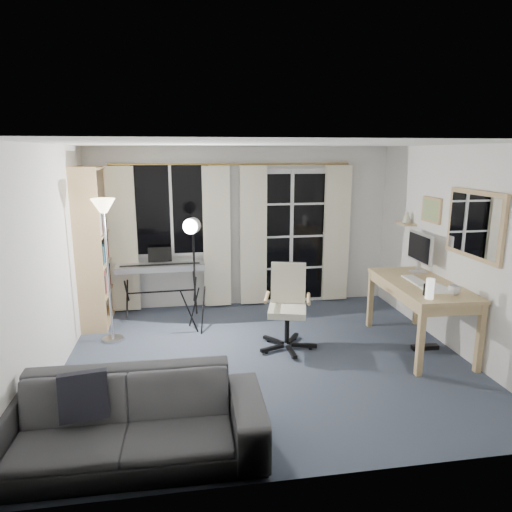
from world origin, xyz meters
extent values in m
cube|color=#343A4B|center=(0.00, 0.00, -0.01)|extent=(4.50, 4.00, 0.02)
cube|color=white|center=(-1.05, 1.98, 1.50)|extent=(1.20, 0.06, 1.40)
cube|color=black|center=(-1.05, 1.95, 1.50)|extent=(1.10, 0.02, 1.30)
cube|color=white|center=(-1.05, 1.94, 1.50)|extent=(0.04, 0.03, 1.30)
cube|color=white|center=(0.75, 1.98, 1.02)|extent=(1.32, 0.06, 2.11)
cube|color=black|center=(0.45, 1.95, 1.02)|extent=(0.55, 0.02, 1.95)
cube|color=black|center=(1.05, 1.95, 1.02)|extent=(0.55, 0.02, 1.95)
cube|color=white|center=(0.75, 1.94, 1.02)|extent=(0.05, 0.04, 2.05)
cube|color=white|center=(0.75, 1.94, 0.55)|extent=(1.15, 0.03, 0.03)
cube|color=white|center=(0.75, 1.94, 1.05)|extent=(1.15, 0.03, 0.03)
cube|color=white|center=(0.75, 1.94, 1.55)|extent=(1.15, 0.03, 0.03)
cylinder|color=gold|center=(-0.15, 1.90, 2.15)|extent=(3.50, 0.03, 0.03)
cube|color=#F9F4CC|center=(-1.75, 1.88, 1.08)|extent=(0.40, 0.07, 2.10)
cube|color=#F9F4CC|center=(-0.40, 1.88, 1.08)|extent=(0.40, 0.07, 2.10)
cube|color=#F9F4CC|center=(0.15, 1.88, 1.08)|extent=(0.40, 0.07, 2.10)
cube|color=#F9F4CC|center=(1.45, 1.88, 1.08)|extent=(0.40, 0.07, 2.10)
cube|color=tan|center=(-2.08, 1.08, 1.07)|extent=(0.34, 0.04, 2.14)
cube|color=tan|center=(-2.10, 2.04, 1.07)|extent=(0.34, 0.04, 2.14)
cube|color=tan|center=(-2.25, 1.56, 1.07)|extent=(0.05, 0.96, 2.14)
cube|color=tan|center=(-2.09, 1.56, 0.03)|extent=(0.36, 0.97, 0.03)
cube|color=tan|center=(-2.09, 1.56, 0.43)|extent=(0.36, 0.97, 0.03)
cube|color=tan|center=(-2.09, 1.56, 0.84)|extent=(0.36, 0.97, 0.03)
cube|color=tan|center=(-2.09, 1.56, 1.24)|extent=(0.36, 0.97, 0.03)
cube|color=tan|center=(-2.09, 1.56, 1.65)|extent=(0.36, 0.97, 0.03)
cube|color=tan|center=(-2.09, 1.56, 2.11)|extent=(0.36, 0.97, 0.03)
cube|color=silver|center=(-2.06, 1.16, 0.58)|extent=(0.24, 0.07, 0.28)
cube|color=#B14A4B|center=(-2.06, 1.27, 0.55)|extent=(0.24, 0.05, 0.22)
cube|color=#2F2F2F|center=(-2.07, 1.35, 0.57)|extent=(0.24, 0.04, 0.25)
cube|color=#B14A4B|center=(-2.07, 1.44, 0.60)|extent=(0.24, 0.04, 0.32)
cube|color=silver|center=(-2.07, 1.52, 0.57)|extent=(0.24, 0.06, 0.25)
cube|color=#AB6731|center=(-2.07, 1.62, 0.57)|extent=(0.24, 0.04, 0.26)
cube|color=teal|center=(-2.07, 1.70, 0.57)|extent=(0.24, 0.05, 0.26)
cube|color=#B14A4B|center=(-2.07, 1.79, 0.57)|extent=(0.24, 0.04, 0.25)
cube|color=#AB6731|center=(-2.07, 1.87, 0.57)|extent=(0.24, 0.06, 0.26)
cube|color=#2F2F2F|center=(-2.07, 1.97, 0.58)|extent=(0.24, 0.03, 0.28)
cube|color=teal|center=(-2.06, 1.16, 1.00)|extent=(0.24, 0.04, 0.29)
cube|color=#2F2F2F|center=(-2.06, 1.24, 0.99)|extent=(0.24, 0.07, 0.29)
cube|color=#2F2F2F|center=(-2.07, 1.34, 0.97)|extent=(0.24, 0.04, 0.25)
cube|color=teal|center=(-2.07, 1.43, 0.96)|extent=(0.24, 0.04, 0.23)
cube|color=teal|center=(-2.07, 1.50, 0.97)|extent=(0.24, 0.04, 0.25)
cube|color=#2F2F2F|center=(-2.07, 1.58, 1.00)|extent=(0.24, 0.04, 0.29)
cube|color=#2F2F2F|center=(-2.07, 1.66, 0.97)|extent=(0.24, 0.05, 0.23)
cube|color=#B79C44|center=(-2.07, 1.75, 0.97)|extent=(0.24, 0.05, 0.25)
cube|color=#B14A4B|center=(-2.07, 1.84, 0.98)|extent=(0.24, 0.03, 0.26)
cube|color=#2F2F2F|center=(-2.07, 1.91, 0.97)|extent=(0.24, 0.03, 0.25)
cube|color=#AB6731|center=(-2.06, 1.16, 1.41)|extent=(0.24, 0.04, 0.30)
cube|color=#2F2F2F|center=(-2.06, 1.24, 1.37)|extent=(0.24, 0.03, 0.23)
cube|color=silver|center=(-2.07, 1.32, 1.42)|extent=(0.24, 0.04, 0.32)
cube|color=silver|center=(-2.07, 1.39, 1.40)|extent=(0.24, 0.04, 0.29)
cube|color=#B14A4B|center=(-2.07, 1.47, 1.38)|extent=(0.24, 0.04, 0.24)
cube|color=teal|center=(-2.07, 1.55, 1.38)|extent=(0.24, 0.05, 0.25)
cylinder|color=#B2B2B7|center=(-1.81, 0.82, 0.01)|extent=(0.34, 0.34, 0.03)
cylinder|color=#B2B2B7|center=(-1.81, 0.82, 0.85)|extent=(0.04, 0.04, 1.65)
cone|color=#FFE5B2|center=(-1.81, 0.82, 1.70)|extent=(0.36, 0.36, 0.17)
cylinder|color=black|center=(-1.71, 1.68, 0.34)|extent=(0.05, 0.61, 0.55)
cylinder|color=black|center=(-1.71, 1.68, 0.34)|extent=(0.05, 0.61, 0.55)
cylinder|color=black|center=(-0.75, 1.72, 0.34)|extent=(0.05, 0.61, 0.55)
cylinder|color=black|center=(-0.75, 1.72, 0.34)|extent=(0.05, 0.61, 0.55)
cylinder|color=black|center=(-1.23, 1.70, 0.34)|extent=(0.96, 0.06, 0.02)
cube|color=silver|center=(-1.23, 1.70, 0.70)|extent=(1.27, 0.37, 0.09)
cube|color=white|center=(-1.23, 1.62, 0.74)|extent=(1.16, 0.18, 0.01)
cube|color=black|center=(-1.23, 1.66, 0.75)|extent=(1.12, 0.12, 0.01)
cube|color=black|center=(-1.24, 1.80, 0.87)|extent=(0.34, 0.08, 0.21)
cylinder|color=black|center=(-0.67, 0.93, 0.28)|extent=(0.10, 0.23, 0.62)
cylinder|color=black|center=(-0.78, 1.06, 0.28)|extent=(0.17, 0.19, 0.62)
cylinder|color=black|center=(-0.84, 0.90, 0.28)|extent=(0.24, 0.07, 0.62)
cylinder|color=black|center=(-0.77, 0.96, 0.88)|extent=(0.03, 0.03, 1.07)
cylinder|color=silver|center=(-0.78, 0.92, 1.42)|extent=(0.23, 0.17, 0.20)
cylinder|color=white|center=(-0.80, 0.86, 1.42)|extent=(0.17, 0.08, 0.18)
cube|color=black|center=(0.50, 0.17, 0.04)|extent=(0.31, 0.13, 0.04)
cylinder|color=black|center=(0.57, 0.15, 0.02)|extent=(0.06, 0.06, 0.05)
cube|color=black|center=(0.41, 0.40, 0.04)|extent=(0.21, 0.28, 0.04)
cylinder|color=black|center=(0.46, 0.47, 0.02)|extent=(0.06, 0.06, 0.05)
cube|color=black|center=(0.17, 0.39, 0.04)|extent=(0.23, 0.27, 0.04)
cylinder|color=black|center=(0.12, 0.45, 0.02)|extent=(0.06, 0.06, 0.05)
cube|color=black|center=(0.10, 0.15, 0.04)|extent=(0.30, 0.15, 0.04)
cylinder|color=black|center=(0.03, 0.13, 0.02)|extent=(0.06, 0.06, 0.05)
cube|color=black|center=(0.31, 0.02, 0.04)|extent=(0.06, 0.31, 0.04)
cylinder|color=black|center=(0.31, -0.06, 0.02)|extent=(0.06, 0.06, 0.05)
cylinder|color=black|center=(0.30, 0.23, 0.27)|extent=(0.07, 0.07, 0.38)
cube|color=beige|center=(0.30, 0.23, 0.48)|extent=(0.54, 0.54, 0.08)
cube|color=beige|center=(0.35, 0.43, 0.76)|extent=(0.44, 0.22, 0.50)
cube|color=black|center=(0.36, 0.47, 0.78)|extent=(0.41, 0.20, 0.46)
cylinder|color=tan|center=(0.06, 0.31, 0.63)|extent=(0.14, 0.38, 0.04)
cylinder|color=tan|center=(0.54, 0.18, 0.63)|extent=(0.14, 0.38, 0.04)
cube|color=tan|center=(1.88, 0.03, 0.79)|extent=(0.81, 1.54, 0.04)
cube|color=tan|center=(1.88, 0.03, 0.71)|extent=(0.76, 1.49, 0.11)
cube|color=tan|center=(1.52, -0.67, 0.38)|extent=(0.07, 0.07, 0.77)
cube|color=tan|center=(2.19, -0.69, 0.38)|extent=(0.07, 0.07, 0.77)
cube|color=tan|center=(1.57, 0.76, 0.38)|extent=(0.07, 0.07, 0.77)
cube|color=tan|center=(2.24, 0.73, 0.38)|extent=(0.07, 0.07, 0.77)
cube|color=silver|center=(2.08, 0.48, 0.82)|extent=(0.20, 0.14, 0.02)
cube|color=silver|center=(2.08, 0.48, 0.96)|extent=(0.04, 0.03, 0.24)
cube|color=silver|center=(2.08, 0.48, 1.13)|extent=(0.06, 0.58, 0.37)
cube|color=black|center=(2.06, 0.48, 1.13)|extent=(0.03, 0.54, 0.32)
cube|color=white|center=(1.83, 0.10, 0.82)|extent=(0.17, 0.46, 0.02)
cube|color=white|center=(1.77, -0.23, 0.82)|extent=(0.07, 0.11, 0.02)
cube|color=white|center=(1.93, -0.12, 0.81)|extent=(0.27, 0.35, 0.01)
cube|color=white|center=(1.89, -0.34, 0.81)|extent=(0.24, 0.19, 0.00)
cube|color=black|center=(1.67, -0.44, 0.87)|extent=(0.06, 0.05, 0.13)
cylinder|color=white|center=(1.65, -0.55, 0.92)|extent=(0.09, 0.09, 0.22)
cube|color=black|center=(1.93, -0.07, 0.03)|extent=(0.33, 0.10, 0.05)
imported|color=silver|center=(1.98, -0.47, 0.88)|extent=(0.14, 0.11, 0.13)
cube|color=tan|center=(2.23, -0.35, 1.55)|extent=(0.04, 0.94, 0.74)
cube|color=white|center=(2.21, -0.35, 1.55)|extent=(0.01, 0.84, 0.64)
cube|color=tan|center=(2.23, 0.55, 1.60)|extent=(0.03, 0.42, 0.32)
cube|color=#51A382|center=(2.21, 0.55, 1.60)|extent=(0.00, 0.36, 0.26)
cube|color=tan|center=(2.16, 1.05, 1.35)|extent=(0.16, 0.30, 0.02)
cone|color=beige|center=(2.16, 1.05, 1.44)|extent=(0.12, 0.12, 0.15)
imported|color=#323235|center=(-1.38, -1.55, 0.42)|extent=(2.15, 0.66, 0.84)
cube|color=black|center=(-1.69, -1.44, 0.49)|extent=(0.39, 0.25, 0.38)
camera|label=1|loc=(-0.89, -4.78, 2.31)|focal=32.00mm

